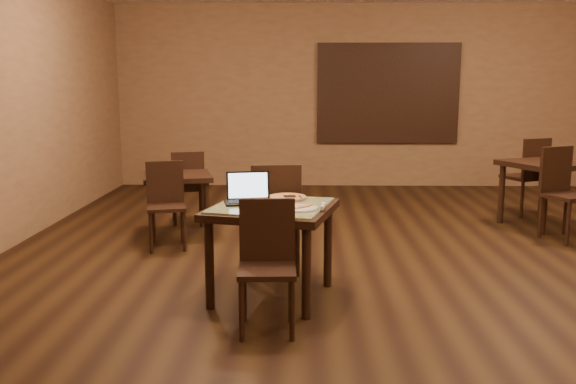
{
  "coord_description": "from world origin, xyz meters",
  "views": [
    {
      "loc": [
        -0.95,
        -5.26,
        1.71
      ],
      "look_at": [
        -1.04,
        -0.45,
        0.85
      ],
      "focal_mm": 38.0,
      "sensor_mm": 36.0,
      "label": 1
    }
  ],
  "objects_px": {
    "pizza_pan": "(287,199)",
    "other_table_b": "(177,185)",
    "tiled_table": "(272,217)",
    "laptop": "(247,194)",
    "other_table_a": "(545,173)",
    "other_table_a_chair_near": "(562,188)",
    "other_table_b_chair_near": "(166,199)",
    "other_table_b_chair_far": "(188,183)",
    "chair_main_near": "(267,257)",
    "other_table_a_chair_far": "(529,172)",
    "chair_main_far": "(276,212)"
  },
  "relations": [
    {
      "from": "other_table_a_chair_near",
      "to": "other_table_b_chair_near",
      "type": "xyz_separation_m",
      "value": [
        -4.32,
        -0.43,
        -0.07
      ]
    },
    {
      "from": "tiled_table",
      "to": "chair_main_near",
      "type": "relative_size",
      "value": 1.23
    },
    {
      "from": "pizza_pan",
      "to": "other_table_b",
      "type": "relative_size",
      "value": 0.36
    },
    {
      "from": "other_table_b",
      "to": "other_table_b_chair_far",
      "type": "xyz_separation_m",
      "value": [
        0.02,
        0.53,
        -0.07
      ]
    },
    {
      "from": "pizza_pan",
      "to": "other_table_b",
      "type": "distance_m",
      "value": 2.24
    },
    {
      "from": "other_table_a_chair_near",
      "to": "chair_main_near",
      "type": "bearing_deg",
      "value": -165.2
    },
    {
      "from": "chair_main_near",
      "to": "chair_main_far",
      "type": "bearing_deg",
      "value": 87.16
    },
    {
      "from": "tiled_table",
      "to": "other_table_a_chair_near",
      "type": "bearing_deg",
      "value": 46.6
    },
    {
      "from": "other_table_a_chair_far",
      "to": "other_table_b",
      "type": "xyz_separation_m",
      "value": [
        -4.37,
        -1.11,
        0.0
      ]
    },
    {
      "from": "chair_main_near",
      "to": "other_table_b",
      "type": "distance_m",
      "value": 2.93
    },
    {
      "from": "other_table_a",
      "to": "other_table_a_chair_near",
      "type": "distance_m",
      "value": 0.61
    },
    {
      "from": "laptop",
      "to": "other_table_b_chair_far",
      "type": "relative_size",
      "value": 0.43
    },
    {
      "from": "tiled_table",
      "to": "chair_main_far",
      "type": "xyz_separation_m",
      "value": [
        0.01,
        0.61,
        -0.09
      ]
    },
    {
      "from": "other_table_a",
      "to": "other_table_b_chair_near",
      "type": "distance_m",
      "value": 4.48
    },
    {
      "from": "chair_main_far",
      "to": "other_table_a",
      "type": "distance_m",
      "value": 3.72
    },
    {
      "from": "other_table_a_chair_near",
      "to": "other_table_a_chair_far",
      "type": "bearing_deg",
      "value": 61.62
    },
    {
      "from": "pizza_pan",
      "to": "other_table_b",
      "type": "height_order",
      "value": "pizza_pan"
    },
    {
      "from": "other_table_a",
      "to": "other_table_b",
      "type": "relative_size",
      "value": 1.23
    },
    {
      "from": "pizza_pan",
      "to": "other_table_b_chair_far",
      "type": "xyz_separation_m",
      "value": [
        -1.27,
        2.36,
        -0.26
      ]
    },
    {
      "from": "tiled_table",
      "to": "other_table_b_chair_far",
      "type": "distance_m",
      "value": 2.84
    },
    {
      "from": "tiled_table",
      "to": "other_table_a",
      "type": "relative_size",
      "value": 1.0
    },
    {
      "from": "pizza_pan",
      "to": "other_table_a_chair_far",
      "type": "distance_m",
      "value": 4.26
    },
    {
      "from": "chair_main_far",
      "to": "other_table_a_chair_far",
      "type": "relative_size",
      "value": 0.99
    },
    {
      "from": "tiled_table",
      "to": "chair_main_far",
      "type": "distance_m",
      "value": 0.62
    },
    {
      "from": "laptop",
      "to": "tiled_table",
      "type": "bearing_deg",
      "value": -39.06
    },
    {
      "from": "other_table_a",
      "to": "other_table_b_chair_near",
      "type": "bearing_deg",
      "value": 168.58
    },
    {
      "from": "chair_main_far",
      "to": "other_table_a_chair_near",
      "type": "relative_size",
      "value": 0.99
    },
    {
      "from": "other_table_b_chair_near",
      "to": "laptop",
      "type": "bearing_deg",
      "value": -69.65
    },
    {
      "from": "pizza_pan",
      "to": "other_table_a_chair_near",
      "type": "distance_m",
      "value": 3.48
    },
    {
      "from": "other_table_b_chair_far",
      "to": "other_table_a_chair_far",
      "type": "bearing_deg",
      "value": 173.37
    },
    {
      "from": "pizza_pan",
      "to": "other_table_b_chair_far",
      "type": "height_order",
      "value": "other_table_b_chair_far"
    },
    {
      "from": "chair_main_near",
      "to": "other_table_a",
      "type": "relative_size",
      "value": 0.81
    },
    {
      "from": "other_table_a_chair_far",
      "to": "chair_main_far",
      "type": "bearing_deg",
      "value": 13.96
    },
    {
      "from": "chair_main_far",
      "to": "other_table_a",
      "type": "xyz_separation_m",
      "value": [
        3.16,
        1.96,
        0.08
      ]
    },
    {
      "from": "other_table_a_chair_far",
      "to": "other_table_b_chair_far",
      "type": "height_order",
      "value": "other_table_a_chair_far"
    },
    {
      "from": "tiled_table",
      "to": "chair_main_far",
      "type": "relative_size",
      "value": 1.1
    },
    {
      "from": "chair_main_near",
      "to": "other_table_a_chair_near",
      "type": "relative_size",
      "value": 0.89
    },
    {
      "from": "tiled_table",
      "to": "other_table_b",
      "type": "relative_size",
      "value": 1.24
    },
    {
      "from": "chair_main_far",
      "to": "other_table_b_chair_far",
      "type": "bearing_deg",
      "value": -64.79
    },
    {
      "from": "tiled_table",
      "to": "laptop",
      "type": "xyz_separation_m",
      "value": [
        -0.2,
        0.11,
        0.17
      ]
    },
    {
      "from": "other_table_a_chair_near",
      "to": "other_table_b",
      "type": "relative_size",
      "value": 1.13
    },
    {
      "from": "laptop",
      "to": "other_table_a",
      "type": "distance_m",
      "value": 4.18
    },
    {
      "from": "other_table_b_chair_near",
      "to": "other_table_b_chair_far",
      "type": "distance_m",
      "value": 1.06
    },
    {
      "from": "other_table_b_chair_near",
      "to": "other_table_a_chair_far",
      "type": "bearing_deg",
      "value": 6.22
    },
    {
      "from": "other_table_b_chair_far",
      "to": "other_table_b_chair_near",
      "type": "bearing_deg",
      "value": 73.63
    },
    {
      "from": "other_table_b_chair_far",
      "to": "other_table_b",
      "type": "bearing_deg",
      "value": 73.63
    },
    {
      "from": "chair_main_near",
      "to": "other_table_b_chair_far",
      "type": "height_order",
      "value": "chair_main_near"
    },
    {
      "from": "chair_main_near",
      "to": "other_table_b_chair_far",
      "type": "bearing_deg",
      "value": 107.3
    },
    {
      "from": "other_table_a_chair_near",
      "to": "other_table_b_chair_far",
      "type": "xyz_separation_m",
      "value": [
        -4.28,
        0.62,
        -0.07
      ]
    },
    {
      "from": "tiled_table",
      "to": "pizza_pan",
      "type": "bearing_deg",
      "value": 77.82
    }
  ]
}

